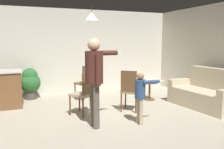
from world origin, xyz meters
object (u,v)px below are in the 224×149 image
(dining_chair_by_counter, at_px, (85,81))
(dining_chair_near_wall, at_px, (130,89))
(potted_plant_corner, at_px, (30,82))
(couch_floral, at_px, (205,94))
(person_adult, at_px, (95,73))
(dining_chair_centre_back, at_px, (84,92))
(side_table_by_couch, at_px, (150,89))
(spare_remote_on_table, at_px, (149,82))
(person_child, at_px, (141,92))

(dining_chair_by_counter, height_order, dining_chair_near_wall, same)
(dining_chair_near_wall, distance_m, potted_plant_corner, 3.08)
(couch_floral, xyz_separation_m, dining_chair_by_counter, (-2.63, 1.92, 0.21))
(person_adult, distance_m, dining_chair_near_wall, 1.42)
(dining_chair_near_wall, distance_m, dining_chair_centre_back, 1.12)
(side_table_by_couch, height_order, dining_chair_by_counter, dining_chair_by_counter)
(dining_chair_centre_back, xyz_separation_m, potted_plant_corner, (-1.04, 2.07, -0.04))
(side_table_by_couch, height_order, spare_remote_on_table, spare_remote_on_table)
(couch_floral, relative_size, spare_remote_on_table, 14.37)
(person_adult, bearing_deg, side_table_by_couch, 122.65)
(person_child, bearing_deg, couch_floral, 104.82)
(person_adult, relative_size, dining_chair_centre_back, 1.74)
(dining_chair_centre_back, bearing_deg, person_adult, -129.36)
(side_table_by_couch, distance_m, dining_chair_by_counter, 1.86)
(side_table_by_couch, distance_m, person_adult, 2.75)
(side_table_by_couch, distance_m, spare_remote_on_table, 0.22)
(person_adult, height_order, dining_chair_near_wall, person_adult)
(dining_chair_near_wall, height_order, potted_plant_corner, dining_chair_near_wall)
(couch_floral, xyz_separation_m, potted_plant_corner, (-4.11, 2.58, 0.17))
(couch_floral, distance_m, dining_chair_near_wall, 2.01)
(potted_plant_corner, relative_size, spare_remote_on_table, 7.03)
(potted_plant_corner, distance_m, spare_remote_on_table, 3.44)
(person_child, bearing_deg, person_adult, -100.13)
(person_child, height_order, potted_plant_corner, person_child)
(potted_plant_corner, bearing_deg, person_adult, -70.36)
(person_adult, xyz_separation_m, dining_chair_centre_back, (-0.00, 0.85, -0.53))
(dining_chair_by_counter, bearing_deg, person_child, -104.53)
(dining_chair_centre_back, distance_m, spare_remote_on_table, 2.20)
(spare_remote_on_table, bearing_deg, side_table_by_couch, 32.10)
(spare_remote_on_table, bearing_deg, dining_chair_centre_back, -162.41)
(couch_floral, bearing_deg, person_child, 98.51)
(dining_chair_near_wall, bearing_deg, dining_chair_centre_back, -145.76)
(couch_floral, relative_size, dining_chair_centre_back, 1.87)
(spare_remote_on_table, bearing_deg, couch_floral, -50.46)
(person_adult, relative_size, person_child, 1.63)
(dining_chair_by_counter, distance_m, dining_chair_near_wall, 1.68)
(person_adult, distance_m, spare_remote_on_table, 2.64)
(side_table_by_couch, xyz_separation_m, person_child, (-1.24, -1.73, 0.33))
(dining_chair_centre_back, height_order, spare_remote_on_table, dining_chair_centre_back)
(dining_chair_by_counter, bearing_deg, dining_chair_near_wall, -91.90)
(side_table_by_couch, relative_size, person_adult, 0.30)
(side_table_by_couch, distance_m, person_child, 2.15)
(side_table_by_couch, height_order, person_adult, person_adult)
(side_table_by_couch, xyz_separation_m, person_adult, (-2.14, -1.55, 0.75))
(person_child, bearing_deg, spare_remote_on_table, 146.27)
(dining_chair_by_counter, xyz_separation_m, dining_chair_near_wall, (0.67, -1.54, 0.00))
(side_table_by_couch, bearing_deg, dining_chair_centre_back, -162.06)
(person_child, relative_size, potted_plant_corner, 1.16)
(person_child, bearing_deg, dining_chair_centre_back, -137.62)
(side_table_by_couch, relative_size, person_child, 0.49)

